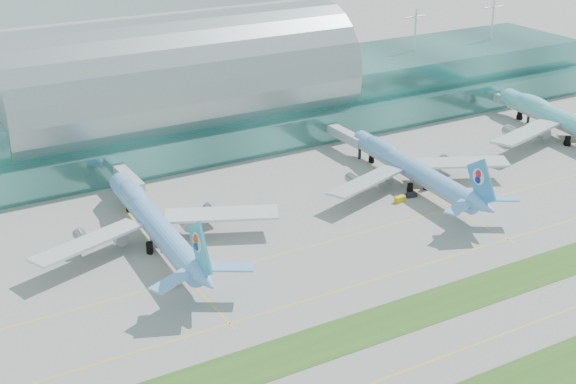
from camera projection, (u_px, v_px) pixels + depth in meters
ground at (415, 318)px, 172.40m from camera, size 700.00×700.00×0.00m
terminal at (179, 102)px, 269.26m from camera, size 340.00×69.10×36.00m
grass_strip_far at (409, 314)px, 173.98m from camera, size 420.00×12.00×0.08m
taxiline_b at (458, 351)px, 161.26m from camera, size 420.00×0.35×0.01m
taxiline_c at (367, 282)px, 186.72m from camera, size 420.00×0.35×0.01m
taxiline_d at (317, 245)px, 204.23m from camera, size 420.00×0.35×0.01m
airliner_b at (154, 222)px, 202.24m from camera, size 64.85×73.64×20.27m
airliner_c at (411, 167)px, 237.13m from camera, size 62.53×71.10×19.56m
airliner_d at (568, 121)px, 274.14m from camera, size 70.89×80.97×22.29m
gse_c at (171, 282)px, 185.11m from camera, size 3.53×2.42×1.43m
gse_d at (201, 269)px, 190.80m from camera, size 4.26×2.81×1.59m
gse_e at (400, 199)px, 228.60m from camera, size 3.45×2.12×1.60m
gse_f at (411, 195)px, 231.72m from camera, size 3.29×2.04×1.24m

